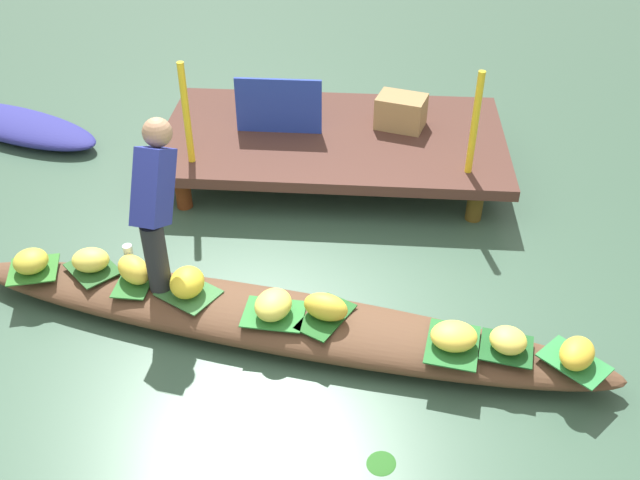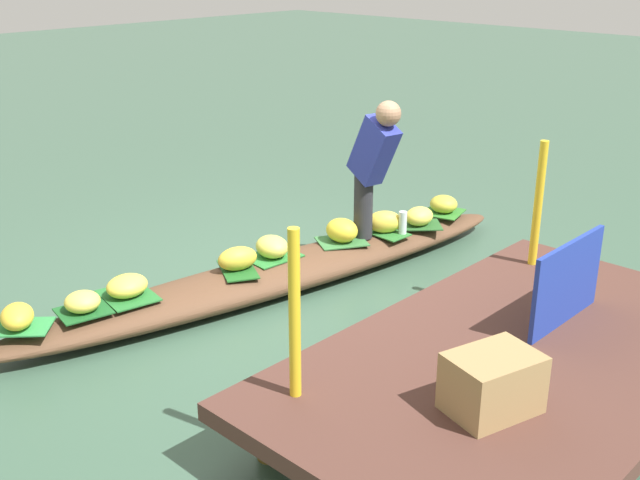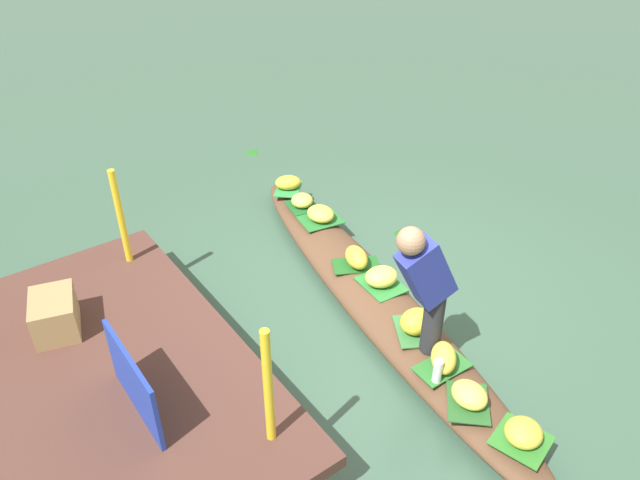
{
  "view_description": "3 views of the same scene",
  "coord_description": "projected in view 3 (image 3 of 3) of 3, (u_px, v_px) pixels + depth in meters",
  "views": [
    {
      "loc": [
        0.59,
        -3.65,
        3.54
      ],
      "look_at": [
        0.26,
        0.68,
        0.34
      ],
      "focal_mm": 39.86,
      "sensor_mm": 36.0,
      "label": 1
    },
    {
      "loc": [
        3.83,
        4.11,
        2.56
      ],
      "look_at": [
        -0.08,
        0.37,
        0.48
      ],
      "focal_mm": 43.24,
      "sensor_mm": 36.0,
      "label": 2
    },
    {
      "loc": [
        -3.19,
        2.92,
        3.64
      ],
      "look_at": [
        0.5,
        0.24,
        0.58
      ],
      "focal_mm": 34.35,
      "sensor_mm": 36.0,
      "label": 3
    }
  ],
  "objects": [
    {
      "name": "leaf_mat_1",
      "position": [
        356.0,
        265.0,
        5.73
      ],
      "size": [
        0.43,
        0.5,
        0.01
      ],
      "primitive_type": "cube",
      "rotation": [
        0.0,
        0.0,
        1.07
      ],
      "color": "#1D561F",
      "rests_on": "vendor_boat"
    },
    {
      "name": "leaf_mat_0",
      "position": [
        468.0,
        402.0,
        4.36
      ],
      "size": [
        0.48,
        0.48,
        0.01
      ],
      "primitive_type": "cube",
      "rotation": [
        0.0,
        0.0,
        2.38
      ],
      "color": "#265826",
      "rests_on": "vendor_boat"
    },
    {
      "name": "banana_bunch_1",
      "position": [
        356.0,
        257.0,
        5.68
      ],
      "size": [
        0.35,
        0.28,
        0.18
      ],
      "primitive_type": "ellipsoid",
      "rotation": [
        0.0,
        0.0,
        5.97
      ],
      "color": "gold",
      "rests_on": "vendor_boat"
    },
    {
      "name": "banana_bunch_4",
      "position": [
        416.0,
        321.0,
        4.93
      ],
      "size": [
        0.24,
        0.28,
        0.2
      ],
      "primitive_type": "ellipsoid",
      "rotation": [
        0.0,
        0.0,
        1.57
      ],
      "color": "yellow",
      "rests_on": "vendor_boat"
    },
    {
      "name": "banana_bunch_5",
      "position": [
        382.0,
        277.0,
        5.45
      ],
      "size": [
        0.32,
        0.35,
        0.17
      ],
      "primitive_type": "ellipsoid",
      "rotation": [
        0.0,
        0.0,
        1.31
      ],
      "color": "#E6DA53",
      "rests_on": "vendor_boat"
    },
    {
      "name": "banana_bunch_6",
      "position": [
        288.0,
        183.0,
        6.92
      ],
      "size": [
        0.32,
        0.35,
        0.16
      ],
      "primitive_type": "ellipsoid",
      "rotation": [
        0.0,
        0.0,
        4.21
      ],
      "color": "yellow",
      "rests_on": "vendor_boat"
    },
    {
      "name": "vendor_person",
      "position": [
        426.0,
        283.0,
        4.4
      ],
      "size": [
        0.26,
        0.51,
        1.2
      ],
      "color": "#28282D",
      "rests_on": "vendor_boat"
    },
    {
      "name": "canal_water",
      "position": [
        373.0,
        308.0,
        5.59
      ],
      "size": [
        40.0,
        40.0,
        0.0
      ],
      "primitive_type": "plane",
      "color": "#375542",
      "rests_on": "ground"
    },
    {
      "name": "leaf_mat_4",
      "position": [
        415.0,
        331.0,
        4.99
      ],
      "size": [
        0.5,
        0.47,
        0.01
      ],
      "primitive_type": "cube",
      "rotation": [
        0.0,
        0.0,
        2.61
      ],
      "color": "#356F38",
      "rests_on": "vendor_boat"
    },
    {
      "name": "banana_bunch_2",
      "position": [
        302.0,
        200.0,
        6.6
      ],
      "size": [
        0.32,
        0.32,
        0.14
      ],
      "primitive_type": "ellipsoid",
      "rotation": [
        0.0,
        0.0,
        5.77
      ],
      "color": "#EED252",
      "rests_on": "vendor_boat"
    },
    {
      "name": "banana_bunch_3",
      "position": [
        321.0,
        214.0,
        6.36
      ],
      "size": [
        0.33,
        0.29,
        0.15
      ],
      "primitive_type": "ellipsoid",
      "rotation": [
        0.0,
        0.0,
        3.24
      ],
      "color": "yellow",
      "rests_on": "vendor_boat"
    },
    {
      "name": "banana_bunch_8",
      "position": [
        523.0,
        432.0,
        4.05
      ],
      "size": [
        0.27,
        0.27,
        0.16
      ],
      "primitive_type": "ellipsoid",
      "rotation": [
        0.0,
        0.0,
        6.2
      ],
      "color": "gold",
      "rests_on": "vendor_boat"
    },
    {
      "name": "leaf_mat_2",
      "position": [
        302.0,
        206.0,
        6.64
      ],
      "size": [
        0.39,
        0.36,
        0.01
      ],
      "primitive_type": "cube",
      "rotation": [
        0.0,
        0.0,
        2.94
      ],
      "color": "#1A5423",
      "rests_on": "vendor_boat"
    },
    {
      "name": "leaf_mat_6",
      "position": [
        288.0,
        188.0,
        6.96
      ],
      "size": [
        0.48,
        0.48,
        0.01
      ],
      "primitive_type": "cube",
      "rotation": [
        0.0,
        0.0,
        2.38
      ],
      "color": "#2C8440",
      "rests_on": "vendor_boat"
    },
    {
      "name": "drifting_plant_1",
      "position": [
        403.0,
        234.0,
        6.61
      ],
      "size": [
        0.25,
        0.25,
        0.01
      ],
      "primitive_type": "ellipsoid",
      "rotation": [
        0.0,
        0.0,
        0.94
      ],
      "color": "#215A1B",
      "rests_on": "ground"
    },
    {
      "name": "banana_bunch_7",
      "position": [
        444.0,
        358.0,
        4.6
      ],
      "size": [
        0.35,
        0.34,
        0.19
      ],
      "primitive_type": "ellipsoid",
      "rotation": [
        0.0,
        0.0,
        5.55
      ],
      "color": "yellow",
      "rests_on": "vendor_boat"
    },
    {
      "name": "railing_post_east",
      "position": [
        121.0,
        217.0,
        5.28
      ],
      "size": [
        0.06,
        0.06,
        0.91
      ],
      "primitive_type": "cylinder",
      "color": "yellow",
      "rests_on": "dock_platform"
    },
    {
      "name": "market_banner",
      "position": [
        133.0,
        383.0,
        3.95
      ],
      "size": [
        0.79,
        0.03,
        0.53
      ],
      "primitive_type": "cube",
      "rotation": [
        0.0,
        0.0,
        0.0
      ],
      "color": "#20379B",
      "rests_on": "dock_platform"
    },
    {
      "name": "vendor_boat",
      "position": [
        374.0,
        298.0,
        5.53
      ],
      "size": [
        4.73,
        1.42,
        0.24
      ],
      "primitive_type": "ellipsoid",
      "rotation": [
        0.0,
        0.0,
        -0.17
      ],
      "color": "brown",
      "rests_on": "ground"
    },
    {
      "name": "railing_post_west",
      "position": [
        268.0,
        387.0,
        3.67
      ],
      "size": [
        0.06,
        0.06,
        0.91
      ],
      "primitive_type": "cylinder",
      "color": "yellow",
      "rests_on": "dock_platform"
    },
    {
      "name": "produce_crate",
      "position": [
        55.0,
        315.0,
        4.68
      ],
      "size": [
        0.51,
        0.43,
        0.3
      ],
      "primitive_type": "cube",
      "rotation": [
        0.0,
        0.0,
        -0.28
      ],
      "color": "#9B7B4D",
      "rests_on": "dock_platform"
    },
    {
      "name": "leaf_mat_3",
      "position": [
        321.0,
        220.0,
        6.4
      ],
      "size": [
        0.4,
        0.48,
        0.01
      ],
      "primitive_type": "cube",
      "rotation": [
        0.0,
        0.0,
        1.4
      ],
      "color": "#23682C",
      "rests_on": "vendor_boat"
    },
    {
      "name": "banana_bunch_0",
      "position": [
        469.0,
        395.0,
        4.31
      ],
      "size": [
        0.28,
        0.23,
        0.16
      ],
      "primitive_type": "ellipsoid",
      "rotation": [
        0.0,
        0.0,
        3.16
      ],
      "color": "#F1DB52",
      "rests_on": "vendor_boat"
    },
    {
      "name": "leaf_mat_7",
      "position": [
        442.0,
        367.0,
        4.65
      ],
      "size": [
        0.26,
        0.43,
        0.01
      ],
      "primitive_type": "cube",
      "rotation": [
        0.0,
        0.0,
        1.53
      ],
      "color": "#2A6C2C",
      "rests_on": "vendor_boat"
    },
    {
      "name": "drifting_plant_0",
      "position": [
        252.0,
        152.0,
        8.28
      ],
      "size": [
        0.27,
        0.24,
        0.01
      ],
      "primitive_type": "ellipsoid",
      "rotation": [
        0.0,
        0.0,
        2.76
      ],
      "color": "#256522",
      "rests_on": "ground"
    },
    {
      "name": "leaf_mat_8",
      "position": [
        521.0,
        440.0,
        4.09
      ],
      "size": [
        0.42,
        0.41,
        0.01
      ],
      "primitive_type": "cube",
      "rotation": [
        0.0,
        0.0,
        0.27
      ],
      "color": "#2F7428",
      "rests_on": "vendor_boat"
    },
    {
      "name": "dock_platform",
      "position": [
        115.0,
        372.0,
        4.47
      ],
      "size": [
        3.2,
        1.8,
        0.4
      ],
      "color": "#4C2E26",
      "rests_on": "ground"
    },
    {
      "name": "leaf_mat_5",
      "position": [
        381.0,
        284.0,
        5.49
      ],
      "size": [
        0.44,
        0.35,
        0.01
      ],
      "primitive_type": "cube",
      "rotation": [
        0.0,
        0.0,
        3.07
      ],
      "color": "#2A7631",
      "rests_on": "vendor_boat"
    },
    {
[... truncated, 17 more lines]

